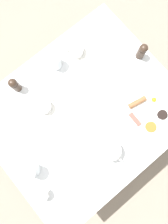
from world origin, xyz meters
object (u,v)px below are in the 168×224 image
Objects in this scene: creamer_jug at (43,195)px; napkin_folded at (45,144)px; knife_by_plate at (111,45)px; teacup_with_saucer_right at (44,107)px; pepper_grinder at (142,51)px; salt_grinder at (15,85)px; teacup_with_saucer_left at (76,51)px; teapot_near at (110,150)px; water_glass_tall at (31,171)px; water_glass_short at (55,61)px; breakfast_plate at (147,112)px; fork_by_plate at (102,90)px.

creamer_jug is 0.64× the size of napkin_folded.
napkin_folded is 0.60× the size of knife_by_plate.
pepper_grinder is (0.63, -0.11, 0.04)m from teacup_with_saucer_right.
teacup_with_saucer_left is at bearing -7.00° from salt_grinder.
knife_by_plate is at bearing 130.28° from teapot_near.
water_glass_tall is 0.99× the size of pepper_grinder.
water_glass_short is at bearing 43.90° from napkin_folded.
salt_grinder reaches higher than napkin_folded.
water_glass_short is at bearing -6.04° from salt_grinder.
water_glass_short reaches higher than teacup_with_saucer_right.
pepper_grinder is 1.00× the size of salt_grinder.
pepper_grinder is (0.20, 0.28, 0.06)m from breakfast_plate.
teapot_near is 1.57× the size of water_glass_tall.
creamer_jug reaches higher than knife_by_plate.
breakfast_plate is 2.34× the size of napkin_folded.
breakfast_plate is 0.31m from teapot_near.
water_glass_short is at bearing 160.29° from knife_by_plate.
teapot_near is at bearing -124.63° from fork_by_plate.
pepper_grinder reaches higher than teacup_with_saucer_left.
teacup_with_saucer_right is 0.27m from water_glass_short.
teacup_with_saucer_right is 0.35m from fork_by_plate.
breakfast_plate is 3.05× the size of water_glass_short.
creamer_jug is 0.66m from fork_by_plate.
teacup_with_saucer_left is 0.72m from water_glass_tall.
water_glass_tall is at bearing -123.18° from teapot_near.
salt_grinder is at bearing 104.47° from teacup_with_saucer_right.
water_glass_tall is at bearing -170.26° from fork_by_plate.
knife_by_plate is at bearing 19.20° from water_glass_tall.
breakfast_plate is 0.60m from water_glass_short.
teapot_near is 0.86× the size of knife_by_plate.
teapot_near is 1.24× the size of teacup_with_saucer_right.
pepper_grinder is at bearing 3.87° from fork_by_plate.
water_glass_tall is (-0.26, -0.23, 0.04)m from teacup_with_saucer_right.
water_glass_short reaches higher than napkin_folded.
water_glass_short is (0.09, 0.58, 0.00)m from teapot_near.
fork_by_plate is (-0.11, 0.26, -0.01)m from breakfast_plate.
napkin_folded is 0.45m from fork_by_plate.
creamer_jug reaches higher than teacup_with_saucer_left.
creamer_jug is at bearing -133.40° from water_glass_short.
knife_by_plate is at bearing 26.46° from creamer_jug.
creamer_jug is 0.93m from knife_by_plate.
napkin_folded is 0.82× the size of fork_by_plate.
pepper_grinder is 0.55× the size of knife_by_plate.
knife_by_plate is at bearing 4.96° from teacup_with_saucer_right.
creamer_jug is (-0.72, 0.03, 0.02)m from breakfast_plate.
pepper_grinder is at bearing -10.11° from teacup_with_saucer_right.
knife_by_plate is (0.80, 0.28, -0.06)m from water_glass_tall.
breakfast_plate is 2.60× the size of water_glass_tall.
fork_by_plate is at bearing -41.37° from salt_grinder.
knife_by_plate is (0.59, -0.15, -0.06)m from salt_grinder.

